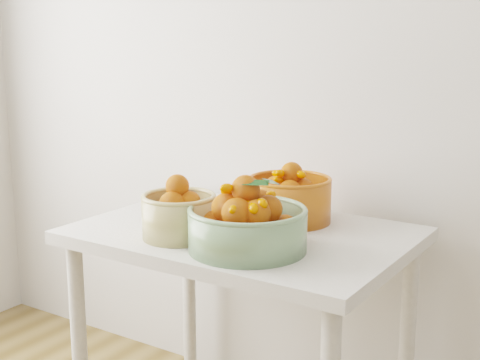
{
  "coord_description": "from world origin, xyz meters",
  "views": [
    {
      "loc": [
        0.68,
        -0.07,
        1.33
      ],
      "look_at": [
        -0.37,
        1.54,
        0.92
      ],
      "focal_mm": 50.0,
      "sensor_mm": 36.0,
      "label": 1
    }
  ],
  "objects_px": {
    "bowl_cream": "(179,214)",
    "bowl_green": "(247,224)",
    "bowl_orange": "(290,198)",
    "table": "(243,259)"
  },
  "relations": [
    {
      "from": "table",
      "to": "bowl_cream",
      "type": "distance_m",
      "value": 0.27
    },
    {
      "from": "table",
      "to": "bowl_cream",
      "type": "bearing_deg",
      "value": -123.73
    },
    {
      "from": "table",
      "to": "bowl_cream",
      "type": "xyz_separation_m",
      "value": [
        -0.12,
        -0.17,
        0.17
      ]
    },
    {
      "from": "table",
      "to": "bowl_green",
      "type": "distance_m",
      "value": 0.26
    },
    {
      "from": "table",
      "to": "bowl_green",
      "type": "relative_size",
      "value": 2.57
    },
    {
      "from": "bowl_cream",
      "to": "bowl_green",
      "type": "bearing_deg",
      "value": 1.69
    },
    {
      "from": "bowl_cream",
      "to": "bowl_orange",
      "type": "distance_m",
      "value": 0.38
    },
    {
      "from": "table",
      "to": "bowl_orange",
      "type": "relative_size",
      "value": 2.87
    },
    {
      "from": "bowl_cream",
      "to": "bowl_green",
      "type": "xyz_separation_m",
      "value": [
        0.23,
        0.01,
        0.0
      ]
    },
    {
      "from": "bowl_green",
      "to": "bowl_orange",
      "type": "relative_size",
      "value": 1.12
    }
  ]
}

